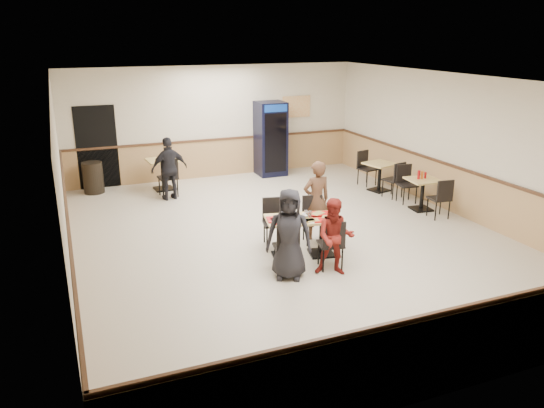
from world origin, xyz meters
name	(u,v)px	position (x,y,z in m)	size (l,w,h in m)	color
ground	(289,237)	(0.00, 0.00, 0.00)	(10.00, 10.00, 0.00)	beige
room_shell	(313,170)	(1.78, 2.55, 0.58)	(10.00, 10.00, 10.00)	silver
main_table	(304,231)	(-0.13, -0.94, 0.48)	(1.45, 0.94, 0.72)	black
main_chairs	(301,232)	(-0.17, -0.93, 0.45)	(1.49, 1.78, 0.91)	black
diner_woman_left	(289,234)	(-0.72, -1.64, 0.75)	(0.73, 0.48, 1.50)	black
diner_woman_right	(335,237)	(0.03, -1.80, 0.65)	(0.63, 0.49, 1.30)	maroon
diner_man_opposite	(316,200)	(0.47, -0.24, 0.77)	(0.56, 0.37, 1.53)	#523523
lone_diner	(169,169)	(-1.63, 3.32, 0.75)	(0.88, 0.37, 1.50)	black
tabletop_clutter	(303,218)	(-0.17, -0.99, 0.74)	(1.23, 0.68, 0.12)	#BB0E0C
side_table_near	(423,189)	(3.44, 0.40, 0.47)	(0.73, 0.73, 0.71)	black
side_table_near_chair_south	(439,197)	(3.44, -0.17, 0.45)	(0.42, 0.42, 0.90)	black
side_table_near_chair_north	(407,184)	(3.44, 0.98, 0.45)	(0.42, 0.42, 0.90)	black
side_table_far	(380,172)	(3.38, 2.04, 0.48)	(0.81, 0.81, 0.72)	black
side_table_far_chair_south	(393,179)	(3.38, 1.47, 0.46)	(0.42, 0.42, 0.91)	black
side_table_far_chair_north	(367,168)	(3.38, 2.62, 0.46)	(0.42, 0.42, 0.91)	black
condiment_caddy	(421,175)	(3.41, 0.45, 0.80)	(0.23, 0.06, 0.20)	#A70B0F
back_table	(163,170)	(-1.63, 4.20, 0.52)	(0.78, 0.78, 0.78)	black
back_table_chair_lone	(168,177)	(-1.63, 3.58, 0.49)	(0.46, 0.46, 0.99)	black
pepsi_cooler	(271,139)	(1.46, 4.59, 1.01)	(0.78, 0.79, 2.02)	black
trash_bin	(93,178)	(-3.29, 4.55, 0.39)	(0.49, 0.49, 0.78)	black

